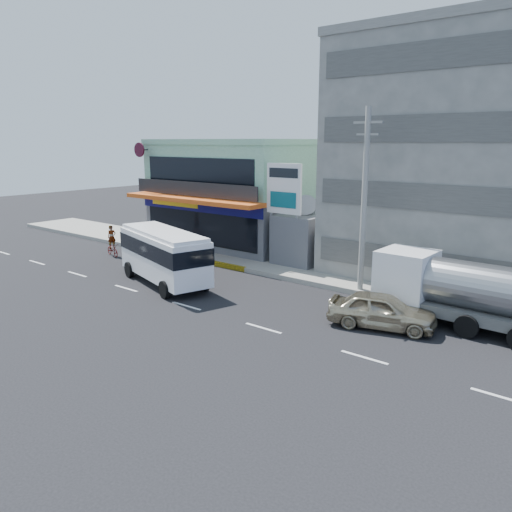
% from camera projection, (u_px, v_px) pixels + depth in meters
% --- Properties ---
extents(ground, '(120.00, 120.00, 0.00)m').
position_uv_depth(ground, '(187.00, 306.00, 25.59)').
color(ground, black).
rests_on(ground, ground).
extents(sidewalk, '(70.00, 5.00, 0.30)m').
position_uv_depth(sidewalk, '(361.00, 280.00, 29.74)').
color(sidewalk, gray).
rests_on(sidewalk, ground).
extents(shop_building, '(12.40, 11.70, 8.00)m').
position_uv_depth(shop_building, '(242.00, 195.00, 40.17)').
color(shop_building, '#4E4E54').
rests_on(shop_building, ground).
extents(concrete_building, '(16.00, 12.00, 14.00)m').
position_uv_depth(concrete_building, '(487.00, 163.00, 29.34)').
color(concrete_building, gray).
rests_on(concrete_building, ground).
extents(gap_structure, '(3.00, 6.00, 3.50)m').
position_uv_depth(gap_structure, '(313.00, 238.00, 34.33)').
color(gap_structure, '#4E4E54').
rests_on(gap_structure, ground).
extents(satellite_dish, '(1.50, 1.50, 0.15)m').
position_uv_depth(satellite_dish, '(306.00, 213.00, 33.16)').
color(satellite_dish, slate).
rests_on(satellite_dish, gap_structure).
extents(billboard, '(2.60, 0.18, 6.90)m').
position_uv_depth(billboard, '(284.00, 195.00, 31.79)').
color(billboard, gray).
rests_on(billboard, ground).
extents(utility_pole_near, '(1.60, 0.30, 10.00)m').
position_uv_depth(utility_pole_near, '(364.00, 201.00, 26.41)').
color(utility_pole_near, '#999993').
rests_on(utility_pole_near, ground).
extents(minibus, '(8.02, 4.53, 3.20)m').
position_uv_depth(minibus, '(164.00, 252.00, 29.15)').
color(minibus, white).
rests_on(minibus, ground).
extents(sedan, '(5.13, 3.14, 1.63)m').
position_uv_depth(sedan, '(382.00, 310.00, 22.46)').
color(sedan, '#B5AA8A').
rests_on(sedan, ground).
extents(tanker_truck, '(8.11, 2.77, 3.17)m').
position_uv_depth(tanker_truck, '(458.00, 290.00, 22.50)').
color(tanker_truck, white).
rests_on(tanker_truck, ground).
extents(motorcycle_rider, '(1.85, 1.00, 2.25)m').
position_uv_depth(motorcycle_rider, '(112.00, 246.00, 36.61)').
color(motorcycle_rider, '#600F0D').
rests_on(motorcycle_rider, ground).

